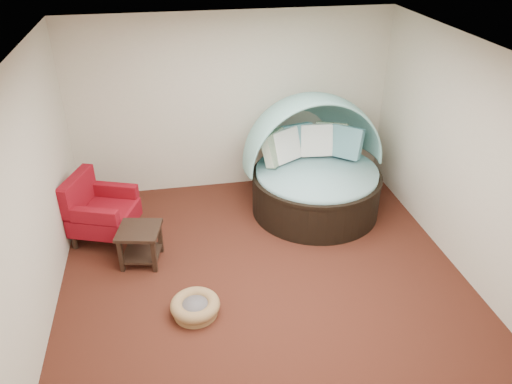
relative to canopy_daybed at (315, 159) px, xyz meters
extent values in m
plane|color=#4D2316|center=(-1.08, -1.52, -0.82)|extent=(5.00, 5.00, 0.00)
plane|color=beige|center=(-1.08, 0.98, 0.58)|extent=(5.00, 0.00, 5.00)
plane|color=beige|center=(-1.08, -4.02, 0.58)|extent=(5.00, 0.00, 5.00)
plane|color=beige|center=(-3.58, -1.52, 0.58)|extent=(0.00, 5.00, 5.00)
plane|color=beige|center=(1.42, -1.52, 0.58)|extent=(0.00, 5.00, 5.00)
plane|color=white|center=(-1.08, -1.52, 1.98)|extent=(5.00, 5.00, 0.00)
cylinder|color=black|center=(0.01, -0.12, -0.53)|extent=(2.03, 2.03, 0.58)
cylinder|color=black|center=(0.01, -0.12, -0.22)|extent=(2.05, 2.05, 0.05)
cylinder|color=#91C0CE|center=(0.01, -0.12, -0.17)|extent=(1.92, 1.92, 0.13)
cube|color=#345D40|center=(-0.57, 0.18, 0.14)|extent=(0.53, 0.55, 0.51)
cube|color=white|center=(-0.40, 0.24, 0.14)|extent=(0.56, 0.49, 0.51)
cube|color=#619EA9|center=(-0.16, 0.39, 0.14)|extent=(0.54, 0.38, 0.51)
cube|color=white|center=(0.11, 0.33, 0.14)|extent=(0.51, 0.32, 0.51)
cube|color=#345D40|center=(0.36, 0.36, 0.14)|extent=(0.56, 0.45, 0.51)
cube|color=#619EA9|center=(0.54, 0.18, 0.14)|extent=(0.55, 0.53, 0.51)
cylinder|color=brown|center=(-1.98, -2.05, -0.79)|extent=(0.56, 0.56, 0.06)
torus|color=brown|center=(-1.98, -2.05, -0.69)|extent=(0.64, 0.64, 0.15)
cylinder|color=#615C60|center=(-1.98, -2.05, -0.71)|extent=(0.38, 0.38, 0.09)
cylinder|color=black|center=(-3.49, -0.47, -0.72)|extent=(0.10, 0.10, 0.19)
cylinder|color=black|center=(-3.27, 0.14, -0.72)|extent=(0.10, 0.10, 0.19)
cylinder|color=black|center=(-2.89, -0.69, -0.72)|extent=(0.10, 0.10, 0.19)
cylinder|color=black|center=(-2.67, -0.08, -0.72)|extent=(0.10, 0.10, 0.19)
cube|color=maroon|center=(-3.08, -0.27, -0.49)|extent=(1.04, 1.04, 0.28)
cube|color=maroon|center=(-3.38, -0.16, -0.11)|extent=(0.42, 0.81, 0.47)
cube|color=maroon|center=(-3.15, -0.62, -0.25)|extent=(0.65, 0.34, 0.19)
cube|color=maroon|center=(-2.91, 0.03, -0.25)|extent=(0.65, 0.34, 0.19)
cube|color=black|center=(-2.58, -0.93, -0.34)|extent=(0.62, 0.62, 0.04)
cube|color=black|center=(-2.58, -0.93, -0.69)|extent=(0.55, 0.55, 0.03)
cube|color=black|center=(-2.83, -1.10, -0.59)|extent=(0.06, 0.06, 0.46)
cube|color=black|center=(-2.75, -0.69, -0.59)|extent=(0.06, 0.06, 0.46)
cube|color=black|center=(-2.42, -1.18, -0.59)|extent=(0.06, 0.06, 0.46)
cube|color=black|center=(-2.33, -0.77, -0.59)|extent=(0.06, 0.06, 0.46)
camera|label=1|loc=(-2.09, -6.38, 3.26)|focal=35.00mm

